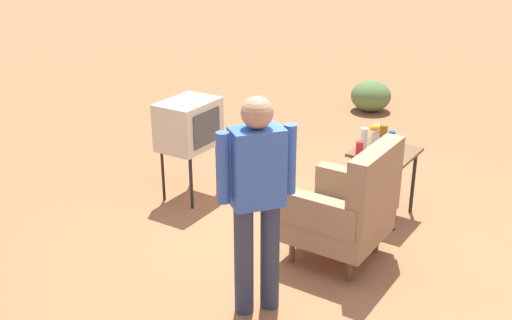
{
  "coord_description": "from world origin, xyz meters",
  "views": [
    {
      "loc": [
        4.18,
        2.04,
        2.76
      ],
      "look_at": [
        -0.17,
        -0.85,
        0.65
      ],
      "focal_mm": 43.39,
      "sensor_mm": 36.0,
      "label": 1
    }
  ],
  "objects_px": {
    "side_table": "(384,161)",
    "soda_can_red": "(359,148)",
    "armchair": "(348,207)",
    "flower_vase": "(376,135)",
    "bottle_short_clear": "(364,138)",
    "soda_can_blue": "(392,137)",
    "bottle_tall_amber": "(383,141)",
    "person_standing": "(257,194)",
    "tv_on_stand": "(189,125)"
  },
  "relations": [
    {
      "from": "person_standing",
      "to": "soda_can_red",
      "type": "xyz_separation_m",
      "value": [
        -1.72,
        -0.01,
        -0.21
      ]
    },
    {
      "from": "side_table",
      "to": "soda_can_red",
      "type": "distance_m",
      "value": 0.32
    },
    {
      "from": "side_table",
      "to": "bottle_short_clear",
      "type": "relative_size",
      "value": 3.36
    },
    {
      "from": "person_standing",
      "to": "flower_vase",
      "type": "distance_m",
      "value": 1.9
    },
    {
      "from": "flower_vase",
      "to": "person_standing",
      "type": "bearing_deg",
      "value": -2.3
    },
    {
      "from": "bottle_tall_amber",
      "to": "flower_vase",
      "type": "distance_m",
      "value": 0.16
    },
    {
      "from": "side_table",
      "to": "bottle_short_clear",
      "type": "xyz_separation_m",
      "value": [
        0.06,
        -0.2,
        0.2
      ]
    },
    {
      "from": "side_table",
      "to": "bottle_short_clear",
      "type": "distance_m",
      "value": 0.29
    },
    {
      "from": "armchair",
      "to": "tv_on_stand",
      "type": "height_order",
      "value": "armchair"
    },
    {
      "from": "tv_on_stand",
      "to": "bottle_short_clear",
      "type": "xyz_separation_m",
      "value": [
        -0.63,
        1.6,
        -0.01
      ]
    },
    {
      "from": "person_standing",
      "to": "bottle_tall_amber",
      "type": "distance_m",
      "value": 1.8
    },
    {
      "from": "armchair",
      "to": "tv_on_stand",
      "type": "distance_m",
      "value": 1.93
    },
    {
      "from": "armchair",
      "to": "tv_on_stand",
      "type": "xyz_separation_m",
      "value": [
        -0.26,
        -1.89,
        0.28
      ]
    },
    {
      "from": "tv_on_stand",
      "to": "soda_can_blue",
      "type": "xyz_separation_m",
      "value": [
        -0.91,
        1.77,
        -0.05
      ]
    },
    {
      "from": "side_table",
      "to": "soda_can_red",
      "type": "relative_size",
      "value": 5.51
    },
    {
      "from": "side_table",
      "to": "soda_can_blue",
      "type": "height_order",
      "value": "soda_can_blue"
    },
    {
      "from": "tv_on_stand",
      "to": "bottle_tall_amber",
      "type": "height_order",
      "value": "tv_on_stand"
    },
    {
      "from": "bottle_tall_amber",
      "to": "soda_can_blue",
      "type": "relative_size",
      "value": 2.46
    },
    {
      "from": "armchair",
      "to": "person_standing",
      "type": "distance_m",
      "value": 1.11
    },
    {
      "from": "side_table",
      "to": "flower_vase",
      "type": "relative_size",
      "value": 2.54
    },
    {
      "from": "person_standing",
      "to": "soda_can_blue",
      "type": "height_order",
      "value": "person_standing"
    },
    {
      "from": "person_standing",
      "to": "soda_can_blue",
      "type": "distance_m",
      "value": 2.17
    },
    {
      "from": "soda_can_blue",
      "to": "flower_vase",
      "type": "xyz_separation_m",
      "value": [
        0.27,
        -0.05,
        0.09
      ]
    },
    {
      "from": "side_table",
      "to": "soda_can_blue",
      "type": "xyz_separation_m",
      "value": [
        -0.22,
        -0.03,
        0.16
      ]
    },
    {
      "from": "armchair",
      "to": "soda_can_blue",
      "type": "bearing_deg",
      "value": -174.24
    },
    {
      "from": "side_table",
      "to": "tv_on_stand",
      "type": "distance_m",
      "value": 1.94
    },
    {
      "from": "side_table",
      "to": "flower_vase",
      "type": "bearing_deg",
      "value": -62.66
    },
    {
      "from": "flower_vase",
      "to": "bottle_short_clear",
      "type": "bearing_deg",
      "value": -83.28
    },
    {
      "from": "armchair",
      "to": "bottle_tall_amber",
      "type": "height_order",
      "value": "armchair"
    },
    {
      "from": "side_table",
      "to": "person_standing",
      "type": "height_order",
      "value": "person_standing"
    },
    {
      "from": "armchair",
      "to": "side_table",
      "type": "xyz_separation_m",
      "value": [
        -0.95,
        -0.09,
        0.07
      ]
    },
    {
      "from": "soda_can_red",
      "to": "bottle_short_clear",
      "type": "bearing_deg",
      "value": -169.56
    },
    {
      "from": "soda_can_blue",
      "to": "bottle_short_clear",
      "type": "bearing_deg",
      "value": -30.79
    },
    {
      "from": "bottle_tall_amber",
      "to": "soda_can_blue",
      "type": "bearing_deg",
      "value": -170.88
    },
    {
      "from": "side_table",
      "to": "flower_vase",
      "type": "distance_m",
      "value": 0.27
    },
    {
      "from": "person_standing",
      "to": "side_table",
      "type": "bearing_deg",
      "value": 175.29
    },
    {
      "from": "soda_can_blue",
      "to": "bottle_short_clear",
      "type": "relative_size",
      "value": 0.61
    },
    {
      "from": "bottle_tall_amber",
      "to": "armchair",
      "type": "bearing_deg",
      "value": 4.17
    },
    {
      "from": "person_standing",
      "to": "bottle_short_clear",
      "type": "bearing_deg",
      "value": -178.84
    },
    {
      "from": "side_table",
      "to": "bottle_tall_amber",
      "type": "xyz_separation_m",
      "value": [
        0.15,
        0.03,
        0.25
      ]
    },
    {
      "from": "tv_on_stand",
      "to": "person_standing",
      "type": "distance_m",
      "value": 2.07
    },
    {
      "from": "soda_can_red",
      "to": "soda_can_blue",
      "type": "bearing_deg",
      "value": 162.76
    },
    {
      "from": "tv_on_stand",
      "to": "bottle_short_clear",
      "type": "distance_m",
      "value": 1.72
    },
    {
      "from": "side_table",
      "to": "soda_can_red",
      "type": "bearing_deg",
      "value": -37.67
    },
    {
      "from": "flower_vase",
      "to": "tv_on_stand",
      "type": "bearing_deg",
      "value": -69.38
    },
    {
      "from": "soda_can_blue",
      "to": "person_standing",
      "type": "bearing_deg",
      "value": -3.39
    },
    {
      "from": "tv_on_stand",
      "to": "person_standing",
      "type": "xyz_separation_m",
      "value": [
        1.25,
        1.64,
        0.16
      ]
    },
    {
      "from": "armchair",
      "to": "soda_can_blue",
      "type": "distance_m",
      "value": 1.2
    },
    {
      "from": "flower_vase",
      "to": "bottle_tall_amber",
      "type": "bearing_deg",
      "value": 45.88
    },
    {
      "from": "side_table",
      "to": "tv_on_stand",
      "type": "relative_size",
      "value": 0.65
    }
  ]
}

